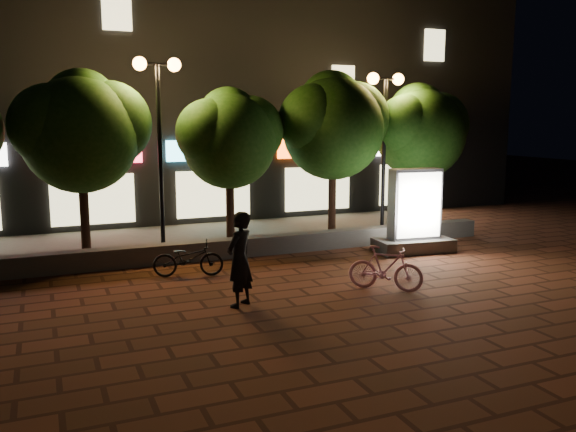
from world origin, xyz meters
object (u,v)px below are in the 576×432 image
tree_far_right (421,128)px  scooter_parked (188,258)px  scooter_pink (385,268)px  street_lamp_left (158,105)px  tree_right (334,122)px  street_lamp_right (385,111)px  tree_mid (230,135)px  ad_kiosk (414,218)px  tree_left (82,127)px  rider (240,259)px

tree_far_right → scooter_parked: 9.45m
scooter_pink → scooter_parked: scooter_pink is taller
tree_far_right → street_lamp_left: (-8.55, -0.26, 0.66)m
tree_right → street_lamp_right: size_ratio=1.02×
tree_mid → ad_kiosk: tree_mid is taller
tree_left → scooter_parked: (2.01, -2.95, -3.02)m
tree_far_right → rider: tree_far_right is taller
street_lamp_left → street_lamp_right: size_ratio=1.04×
tree_far_right → scooter_parked: tree_far_right is taller
street_lamp_left → scooter_parked: 4.49m
tree_left → ad_kiosk: (8.44, -2.74, -2.51)m
tree_left → tree_far_right: (10.50, -0.00, -0.08)m
street_lamp_left → ad_kiosk: street_lamp_left is taller
rider → tree_left: bearing=-104.8°
street_lamp_left → ad_kiosk: bearing=-20.8°
tree_right → scooter_parked: 6.82m
street_lamp_right → scooter_parked: (-6.93, -2.69, -3.46)m
street_lamp_left → rider: (0.49, -5.30, -3.08)m
rider → street_lamp_left: bearing=-123.2°
tree_right → street_lamp_left: 5.38m
tree_left → ad_kiosk: 9.23m
street_lamp_left → scooter_pink: 7.50m
tree_mid → street_lamp_left: bearing=-172.7°
street_lamp_left → street_lamp_right: 7.00m
tree_right → rider: size_ratio=2.68×
ad_kiosk → rider: (-6.01, -2.83, 0.01)m
tree_mid → tree_far_right: (6.50, 0.00, 0.15)m
tree_far_right → street_lamp_right: size_ratio=0.96×
tree_left → street_lamp_right: (8.95, -0.26, 0.45)m
tree_far_right → rider: (-8.06, -5.56, -2.42)m
tree_left → street_lamp_right: street_lamp_right is taller
street_lamp_left → scooter_pink: (3.72, -5.46, -3.54)m
scooter_parked → rider: bearing=-155.9°
tree_left → street_lamp_right: 8.96m
tree_mid → street_lamp_left: (-2.05, -0.26, 0.81)m
ad_kiosk → scooter_pink: ad_kiosk is taller
street_lamp_left → ad_kiosk: (6.50, -2.48, -3.09)m
tree_right → street_lamp_left: size_ratio=0.98×
tree_right → scooter_parked: tree_right is taller
tree_left → ad_kiosk: tree_left is taller
tree_right → scooter_parked: (-5.29, -2.95, -3.14)m
tree_right → ad_kiosk: bearing=-67.3°
tree_left → scooter_parked: tree_left is taller
ad_kiosk → street_lamp_left: bearing=159.2°
street_lamp_left → scooter_pink: size_ratio=3.21×
street_lamp_left → rider: 6.15m
tree_far_right → rider: bearing=-145.4°
tree_mid → ad_kiosk: size_ratio=1.94×
street_lamp_left → street_lamp_right: bearing=0.0°
street_lamp_right → ad_kiosk: (-0.50, -2.48, -2.96)m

